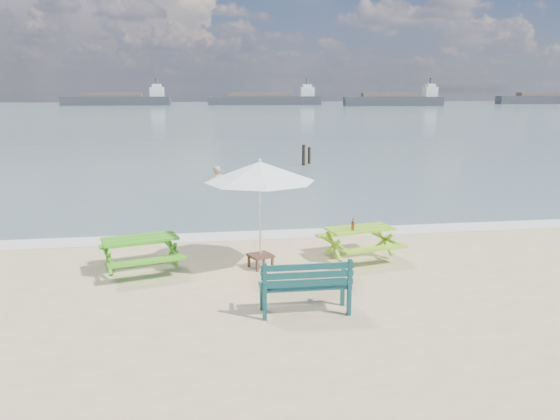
{
  "coord_description": "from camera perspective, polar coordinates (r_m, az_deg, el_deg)",
  "views": [
    {
      "loc": [
        -1.21,
        -8.75,
        3.62
      ],
      "look_at": [
        0.57,
        3.0,
        1.0
      ],
      "focal_mm": 35.0,
      "sensor_mm": 36.0,
      "label": 1
    }
  ],
  "objects": [
    {
      "name": "foam_strip",
      "position": [
        13.88,
        -3.33,
        -2.67
      ],
      "size": [
        22.0,
        0.9,
        0.01
      ],
      "primitive_type": "cube",
      "color": "silver",
      "rests_on": "ground"
    },
    {
      "name": "picnic_table_right",
      "position": [
        12.1,
        8.31,
        -3.48
      ],
      "size": [
        1.74,
        1.86,
        0.69
      ],
      "color": "#7DBA1C",
      "rests_on": "ground"
    },
    {
      "name": "beer_bottle",
      "position": [
        11.76,
        7.61,
        -1.68
      ],
      "size": [
        0.07,
        0.07,
        0.27
      ],
      "color": "brown",
      "rests_on": "picnic_table_right"
    },
    {
      "name": "sea",
      "position": [
        93.83,
        -7.98,
        10.11
      ],
      "size": [
        300.0,
        300.0,
        0.0
      ],
      "primitive_type": "plane",
      "color": "slate",
      "rests_on": "ground"
    },
    {
      "name": "patio_umbrella",
      "position": [
        10.95,
        -2.12,
        4.03
      ],
      "size": [
        2.94,
        2.94,
        2.23
      ],
      "color": "silver",
      "rests_on": "ground"
    },
    {
      "name": "picnic_table_left",
      "position": [
        11.48,
        -14.33,
        -4.58
      ],
      "size": [
        1.86,
        1.97,
        0.7
      ],
      "color": "#3C9A17",
      "rests_on": "ground"
    },
    {
      "name": "cargo_ships",
      "position": [
        140.35,
        12.21,
        11.17
      ],
      "size": [
        151.55,
        19.49,
        4.4
      ],
      "color": "#32363B",
      "rests_on": "ground"
    },
    {
      "name": "side_table",
      "position": [
        11.37,
        -2.04,
        -5.33
      ],
      "size": [
        0.59,
        0.59,
        0.29
      ],
      "color": "brown",
      "rests_on": "ground"
    },
    {
      "name": "swimmer",
      "position": [
        23.29,
        -6.64,
        2.38
      ],
      "size": [
        0.76,
        0.59,
        1.84
      ],
      "color": "tan",
      "rests_on": "ground"
    },
    {
      "name": "mooring_pilings",
      "position": [
        27.08,
        2.73,
        5.53
      ],
      "size": [
        0.56,
        0.76,
        1.22
      ],
      "color": "black",
      "rests_on": "ground"
    },
    {
      "name": "park_bench",
      "position": [
        9.14,
        2.61,
        -8.99
      ],
      "size": [
        1.5,
        0.53,
        0.92
      ],
      "color": "#0E393B",
      "rests_on": "ground"
    }
  ]
}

